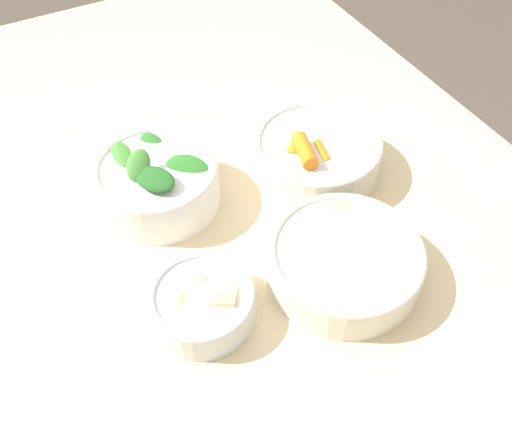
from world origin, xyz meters
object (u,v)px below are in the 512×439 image
(bowl_greens, at_px, (158,181))
(ruler, at_px, (471,163))
(bowl_carrots, at_px, (317,154))
(bowl_cookies, at_px, (202,303))
(bowl_beans_hotdog, at_px, (345,262))

(bowl_greens, height_order, ruler, bowl_greens)
(bowl_carrots, xyz_separation_m, bowl_greens, (-0.05, -0.22, 0.01))
(bowl_carrots, distance_m, bowl_greens, 0.23)
(bowl_cookies, distance_m, ruler, 0.46)
(bowl_carrots, bearing_deg, bowl_cookies, -59.25)
(bowl_beans_hotdog, distance_m, bowl_cookies, 0.18)
(bowl_carrots, relative_size, bowl_beans_hotdog, 0.96)
(bowl_beans_hotdog, xyz_separation_m, ruler, (-0.08, 0.28, -0.02))
(bowl_greens, bearing_deg, ruler, 71.08)
(bowl_carrots, height_order, bowl_greens, bowl_greens)
(bowl_carrots, distance_m, bowl_cookies, 0.29)
(ruler, bearing_deg, bowl_cookies, -83.83)
(bowl_greens, bearing_deg, bowl_carrots, 77.23)
(bowl_carrots, height_order, bowl_cookies, bowl_carrots)
(bowl_carrots, relative_size, bowl_greens, 1.09)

